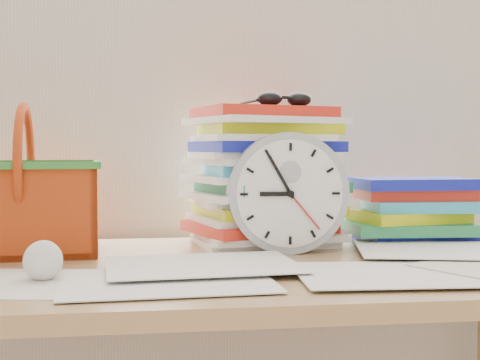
{
  "coord_description": "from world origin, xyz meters",
  "views": [
    {
      "loc": [
        -0.17,
        0.38,
        0.96
      ],
      "look_at": [
        -0.0,
        1.6,
        0.9
      ],
      "focal_mm": 50.0,
      "sensor_mm": 36.0,
      "label": 1
    }
  ],
  "objects": [
    {
      "name": "curtain",
      "position": [
        0.0,
        1.98,
        1.3
      ],
      "size": [
        2.4,
        0.01,
        2.5
      ],
      "primitive_type": "cube",
      "color": "silver",
      "rests_on": "room_shell"
    },
    {
      "name": "desk",
      "position": [
        0.0,
        1.6,
        0.68
      ],
      "size": [
        1.4,
        0.7,
        0.75
      ],
      "color": "#A77F4E",
      "rests_on": "ground"
    },
    {
      "name": "paper_stack",
      "position": [
        0.08,
        1.83,
        0.9
      ],
      "size": [
        0.37,
        0.33,
        0.3
      ],
      "primitive_type": null,
      "rotation": [
        0.0,
        0.0,
        0.24
      ],
      "color": "white",
      "rests_on": "desk"
    },
    {
      "name": "clock",
      "position": [
        0.11,
        1.69,
        0.87
      ],
      "size": [
        0.24,
        0.05,
        0.24
      ],
      "primitive_type": "cylinder",
      "rotation": [
        1.57,
        0.0,
        0.0
      ],
      "color": "#A4A8B1",
      "rests_on": "desk"
    },
    {
      "name": "sunglasses",
      "position": [
        0.12,
        1.79,
        1.06
      ],
      "size": [
        0.16,
        0.14,
        0.03
      ],
      "primitive_type": null,
      "rotation": [
        0.0,
        0.0,
        0.19
      ],
      "color": "black",
      "rests_on": "paper_stack"
    },
    {
      "name": "book_stack",
      "position": [
        0.41,
        1.8,
        0.82
      ],
      "size": [
        0.3,
        0.24,
        0.14
      ],
      "primitive_type": null,
      "rotation": [
        0.0,
        0.0,
        0.07
      ],
      "color": "white",
      "rests_on": "desk"
    },
    {
      "name": "basket",
      "position": [
        -0.41,
        1.76,
        0.9
      ],
      "size": [
        0.31,
        0.25,
        0.29
      ],
      "primitive_type": null,
      "rotation": [
        0.0,
        0.0,
        0.07
      ],
      "color": "#D14814",
      "rests_on": "desk"
    },
    {
      "name": "crumpled_ball",
      "position": [
        -0.34,
        1.47,
        0.78
      ],
      "size": [
        0.06,
        0.06,
        0.06
      ],
      "primitive_type": "sphere",
      "color": "white",
      "rests_on": "desk"
    },
    {
      "name": "scattered_papers",
      "position": [
        0.0,
        1.6,
        0.76
      ],
      "size": [
        1.26,
        0.42,
        0.02
      ],
      "primitive_type": null,
      "color": "white",
      "rests_on": "desk"
    }
  ]
}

